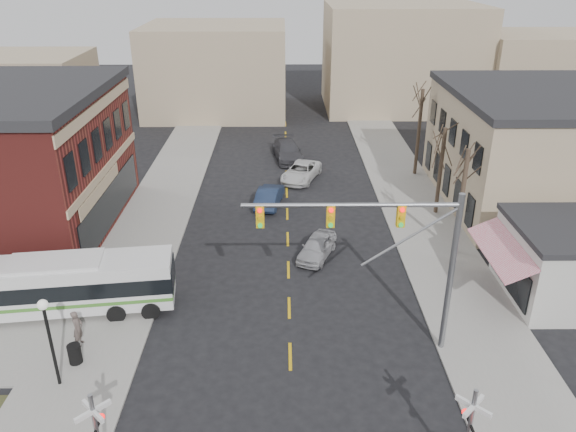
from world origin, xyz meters
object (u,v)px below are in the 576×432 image
object	(u,v)px
street_lamp	(47,325)
transit_bus	(59,285)
traffic_signal_mast	(395,242)
car_d	(288,151)
car_a	(317,247)
car_b	(269,196)
pedestrian_far	(111,274)
pedestrian_near	(78,328)
car_c	(301,172)
trash_bin	(75,354)

from	to	relation	value
street_lamp	transit_bus	bearing A→B (deg)	107.58
traffic_signal_mast	car_d	size ratio (longest dim) A/B	1.69
car_a	car_b	size ratio (longest dim) A/B	0.90
street_lamp	pedestrian_far	size ratio (longest dim) A/B	2.33
transit_bus	traffic_signal_mast	distance (m)	17.20
car_a	pedestrian_near	xyz separation A→B (m)	(-11.85, -8.76, 0.36)
pedestrian_far	car_b	bearing A→B (deg)	13.71
car_b	car_c	bearing A→B (deg)	-106.34
car_a	pedestrian_near	bearing A→B (deg)	-121.44
car_c	trash_bin	bearing A→B (deg)	-95.07
street_lamp	car_b	size ratio (longest dim) A/B	0.96
street_lamp	car_a	world-z (taller)	street_lamp
car_b	trash_bin	bearing A→B (deg)	74.45
street_lamp	trash_bin	bearing A→B (deg)	79.68
car_a	car_c	bearing A→B (deg)	114.61
car_c	pedestrian_near	size ratio (longest dim) A/B	2.71
car_c	car_a	bearing A→B (deg)	-67.22
trash_bin	pedestrian_far	bearing A→B (deg)	90.26
car_b	car_a	bearing A→B (deg)	120.75
trash_bin	car_c	size ratio (longest dim) A/B	0.19
traffic_signal_mast	street_lamp	distance (m)	15.07
trash_bin	transit_bus	bearing A→B (deg)	115.86
car_c	car_d	world-z (taller)	car_d
street_lamp	car_d	size ratio (longest dim) A/B	0.77
car_b	pedestrian_near	world-z (taller)	pedestrian_near
car_a	car_c	world-z (taller)	car_c
transit_bus	pedestrian_near	distance (m)	3.42
pedestrian_near	transit_bus	bearing A→B (deg)	35.11
traffic_signal_mast	trash_bin	world-z (taller)	traffic_signal_mast
car_b	pedestrian_near	xyz separation A→B (m)	(-8.74, -16.80, 0.31)
car_b	car_d	size ratio (longest dim) A/B	0.80
street_lamp	car_a	xyz separation A→B (m)	(11.88, 11.47, -2.51)
transit_bus	pedestrian_far	xyz separation A→B (m)	(1.99, 2.16, -0.65)
traffic_signal_mast	car_c	size ratio (longest dim) A/B	1.88
car_a	transit_bus	bearing A→B (deg)	-134.46
street_lamp	car_d	bearing A→B (deg)	71.12
transit_bus	pedestrian_far	bearing A→B (deg)	47.35
street_lamp	car_b	bearing A→B (deg)	65.81
pedestrian_far	car_c	bearing A→B (deg)	16.53
trash_bin	car_a	world-z (taller)	car_a
pedestrian_near	pedestrian_far	size ratio (longest dim) A/B	1.01
trash_bin	car_a	size ratio (longest dim) A/B	0.23
trash_bin	car_d	size ratio (longest dim) A/B	0.17
trash_bin	car_c	bearing A→B (deg)	64.66
transit_bus	car_c	distance (m)	23.21
traffic_signal_mast	pedestrian_near	size ratio (longest dim) A/B	5.09
transit_bus	street_lamp	world-z (taller)	street_lamp
trash_bin	pedestrian_far	distance (m)	6.33
car_d	pedestrian_far	world-z (taller)	pedestrian_far
pedestrian_near	street_lamp	bearing A→B (deg)	-177.60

